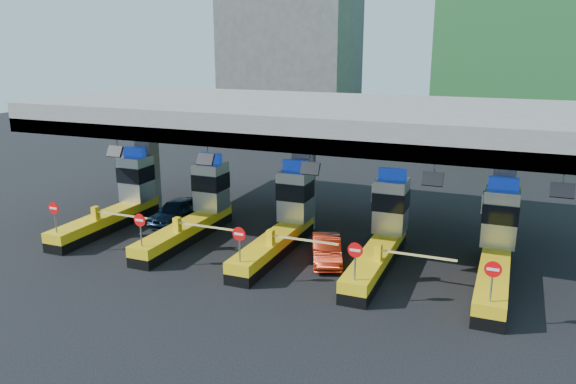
% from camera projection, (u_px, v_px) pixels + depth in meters
% --- Properties ---
extents(ground, '(120.00, 120.00, 0.00)m').
position_uv_depth(ground, '(282.00, 248.00, 28.08)').
color(ground, black).
rests_on(ground, ground).
extents(toll_canopy, '(28.00, 12.09, 7.00)m').
position_uv_depth(toll_canopy, '(303.00, 119.00, 29.07)').
color(toll_canopy, slate).
rests_on(toll_canopy, ground).
extents(toll_lane_far_left, '(4.43, 8.00, 4.16)m').
position_uv_depth(toll_lane_far_left, '(121.00, 200.00, 31.62)').
color(toll_lane_far_left, black).
rests_on(toll_lane_far_left, ground).
extents(toll_lane_left, '(4.43, 8.00, 4.16)m').
position_uv_depth(toll_lane_left, '(197.00, 209.00, 29.79)').
color(toll_lane_left, black).
rests_on(toll_lane_left, ground).
extents(toll_lane_center, '(4.43, 8.00, 4.16)m').
position_uv_depth(toll_lane_center, '(284.00, 220.00, 27.97)').
color(toll_lane_center, black).
rests_on(toll_lane_center, ground).
extents(toll_lane_right, '(4.43, 8.00, 4.16)m').
position_uv_depth(toll_lane_right, '(383.00, 233.00, 26.14)').
color(toll_lane_right, black).
rests_on(toll_lane_right, ground).
extents(toll_lane_far_right, '(4.43, 8.00, 4.16)m').
position_uv_depth(toll_lane_far_right, '(497.00, 247.00, 24.32)').
color(toll_lane_far_right, black).
rests_on(toll_lane_far_right, ground).
extents(bg_building_concrete, '(14.00, 10.00, 18.00)m').
position_uv_depth(bg_building_concrete, '(291.00, 52.00, 63.09)').
color(bg_building_concrete, '#4C4C49').
rests_on(bg_building_concrete, ground).
extents(van, '(1.68, 4.08, 1.38)m').
position_uv_depth(van, '(177.00, 211.00, 31.92)').
color(van, black).
rests_on(van, ground).
extents(red_car, '(2.50, 3.87, 1.21)m').
position_uv_depth(red_car, '(327.00, 250.00, 26.21)').
color(red_car, '#9F1F0C').
rests_on(red_car, ground).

